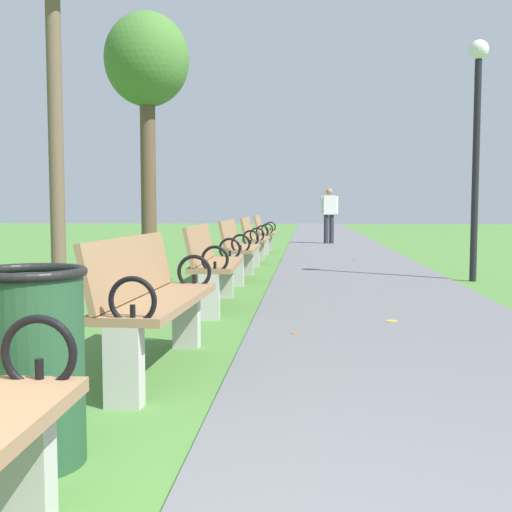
{
  "coord_description": "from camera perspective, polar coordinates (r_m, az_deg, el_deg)",
  "views": [
    {
      "loc": [
        0.51,
        -1.16,
        1.09
      ],
      "look_at": [
        -0.05,
        5.78,
        0.55
      ],
      "focal_mm": 44.32,
      "sensor_mm": 36.0,
      "label": 1
    }
  ],
  "objects": [
    {
      "name": "trash_bin",
      "position": [
        2.87,
        -19.62,
        -9.3
      ],
      "size": [
        0.48,
        0.48,
        0.84
      ],
      "color": "#234C2D",
      "rests_on": "ground"
    },
    {
      "name": "park_bench_2",
      "position": [
        4.22,
        -9.33,
        -3.88
      ],
      "size": [
        0.54,
        1.62,
        0.9
      ],
      "color": "#93704C",
      "rests_on": "ground"
    },
    {
      "name": "pedestrian_walking",
      "position": [
        18.72,
        6.61,
        3.92
      ],
      "size": [
        0.53,
        0.24,
        1.62
      ],
      "color": "#2D2D38",
      "rests_on": "paved_walkway"
    },
    {
      "name": "park_bench_5",
      "position": [
        12.14,
        -0.19,
        1.59
      ],
      "size": [
        0.48,
        1.6,
        0.9
      ],
      "color": "#93704C",
      "rests_on": "ground"
    },
    {
      "name": "paved_walkway",
      "position": [
        19.21,
        7.03,
        1.19
      ],
      "size": [
        2.65,
        44.0,
        0.02
      ],
      "primitive_type": "cube",
      "color": "slate",
      "rests_on": "ground"
    },
    {
      "name": "scattered_leaves",
      "position": [
        8.62,
        0.27,
        -2.74
      ],
      "size": [
        3.94,
        18.2,
        0.02
      ],
      "color": "#93511E",
      "rests_on": "ground"
    },
    {
      "name": "tree_2",
      "position": [
        9.35,
        -9.82,
        16.39
      ],
      "size": [
        1.18,
        1.18,
        3.8
      ],
      "color": "brown",
      "rests_on": "ground"
    },
    {
      "name": "park_bench_3",
      "position": [
        6.84,
        -3.92,
        -0.65
      ],
      "size": [
        0.51,
        1.61,
        0.9
      ],
      "color": "#93704C",
      "rests_on": "ground"
    },
    {
      "name": "park_bench_4",
      "position": [
        9.4,
        -1.59,
        0.75
      ],
      "size": [
        0.47,
        1.6,
        0.9
      ],
      "color": "#93704C",
      "rests_on": "ground"
    },
    {
      "name": "park_bench_6",
      "position": [
        15.07,
        0.74,
        2.14
      ],
      "size": [
        0.48,
        1.6,
        0.9
      ],
      "color": "#93704C",
      "rests_on": "ground"
    },
    {
      "name": "lamp_post",
      "position": [
        9.85,
        19.31,
        11.29
      ],
      "size": [
        0.28,
        0.28,
        3.48
      ],
      "color": "black",
      "rests_on": "ground"
    }
  ]
}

